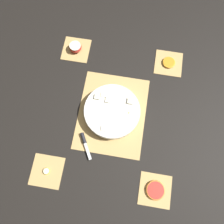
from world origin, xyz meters
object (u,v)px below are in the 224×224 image
fruit_salad_bowl (112,111)px  paring_knife (84,140)px  apple_half (75,47)px  orange_slice_whole (169,62)px  grapefruit_slice (155,190)px  banana_coin_single (46,171)px

fruit_salad_bowl → paring_knife: bearing=-35.6°
paring_knife → apple_half: apple_half is taller
fruit_salad_bowl → paring_knife: 0.20m
orange_slice_whole → grapefruit_slice: size_ratio=0.78×
grapefruit_slice → paring_knife: bearing=-115.3°
paring_knife → apple_half: 0.52m
paring_knife → apple_half: (-0.50, -0.15, 0.01)m
fruit_salad_bowl → orange_slice_whole: (-0.34, 0.27, -0.03)m
fruit_salad_bowl → banana_coin_single: bearing=-37.8°
orange_slice_whole → fruit_salad_bowl: bearing=-38.0°
banana_coin_single → orange_slice_whole: bearing=142.1°
fruit_salad_bowl → orange_slice_whole: 0.43m
apple_half → orange_slice_whole: 0.53m
apple_half → orange_slice_whole: apple_half is taller
fruit_salad_bowl → apple_half: size_ratio=4.21×
apple_half → orange_slice_whole: (0.00, 0.53, -0.01)m
apple_half → orange_slice_whole: size_ratio=0.96×
banana_coin_single → paring_knife: bearing=140.4°
apple_half → banana_coin_single: size_ratio=2.05×
orange_slice_whole → apple_half: bearing=-90.0°
fruit_salad_bowl → apple_half: (-0.34, -0.27, -0.01)m
grapefruit_slice → apple_half: bearing=-142.1°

